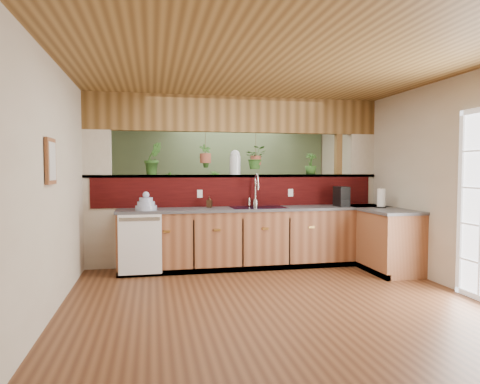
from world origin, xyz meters
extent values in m
cube|color=#56301A|center=(0.00, 0.00, 0.00)|extent=(4.60, 7.00, 0.01)
cube|color=brown|center=(0.00, 0.00, 2.60)|extent=(4.60, 7.00, 0.01)
cube|color=beige|center=(0.00, 3.50, 1.30)|extent=(4.60, 0.02, 2.60)
cube|color=beige|center=(0.00, -3.50, 1.30)|extent=(4.60, 0.02, 2.60)
cube|color=beige|center=(-2.30, 0.00, 1.30)|extent=(0.02, 7.00, 2.60)
cube|color=beige|center=(2.30, 0.00, 1.30)|extent=(0.02, 7.00, 2.60)
cube|color=beige|center=(0.00, 1.35, 0.68)|extent=(4.60, 0.15, 1.35)
cube|color=#350707|center=(0.00, 1.27, 1.12)|extent=(4.40, 0.02, 0.45)
cube|color=brown|center=(0.00, 1.35, 1.37)|extent=(4.60, 0.21, 0.04)
cube|color=brown|center=(0.00, 1.35, 2.33)|extent=(4.60, 0.15, 0.55)
cube|color=beige|center=(-2.10, 1.35, 1.70)|extent=(0.40, 0.15, 0.70)
cube|color=beige|center=(2.10, 1.35, 1.70)|extent=(0.40, 0.15, 0.70)
cube|color=brown|center=(1.70, 1.35, 1.30)|extent=(0.10, 0.10, 2.60)
cube|color=brown|center=(0.00, 1.35, 1.37)|extent=(4.60, 0.21, 0.04)
cube|color=brown|center=(0.00, 1.35, 2.33)|extent=(4.60, 0.15, 0.55)
cube|color=#5D734E|center=(0.00, 3.48, 1.30)|extent=(4.55, 0.02, 2.55)
cube|color=brown|center=(0.25, 0.98, 0.43)|extent=(4.10, 0.60, 0.86)
cube|color=#444449|center=(0.25, 0.98, 0.88)|extent=(4.14, 0.64, 0.04)
cube|color=brown|center=(2.00, 0.54, 0.43)|extent=(0.60, 1.48, 0.86)
cube|color=#444449|center=(2.00, 0.54, 0.88)|extent=(0.64, 1.52, 0.04)
cube|color=brown|center=(2.00, 0.98, 0.43)|extent=(0.60, 0.60, 0.86)
cube|color=#444449|center=(2.00, 0.98, 0.88)|extent=(0.64, 0.64, 0.04)
cube|color=black|center=(0.25, 0.71, 0.04)|extent=(4.10, 0.06, 0.08)
cube|color=black|center=(1.73, 0.54, 0.04)|extent=(0.06, 1.48, 0.08)
cube|color=white|center=(-1.48, 0.66, 0.45)|extent=(0.58, 0.02, 0.82)
cube|color=#B7B7B2|center=(-1.48, 0.65, 0.80)|extent=(0.54, 0.01, 0.05)
cube|color=black|center=(0.25, 0.98, 0.89)|extent=(0.82, 0.50, 0.03)
cube|color=black|center=(0.06, 0.98, 0.80)|extent=(0.34, 0.40, 0.16)
cube|color=black|center=(0.44, 0.98, 0.80)|extent=(0.34, 0.40, 0.16)
cube|color=brown|center=(-2.27, -0.80, 1.55)|extent=(0.03, 0.35, 0.45)
cube|color=silver|center=(-2.26, -0.80, 1.55)|extent=(0.01, 0.27, 0.37)
cylinder|color=#B7B7B2|center=(0.25, 1.18, 0.95)|extent=(0.08, 0.08, 0.11)
cylinder|color=#B7B7B2|center=(0.25, 1.18, 1.15)|extent=(0.03, 0.03, 0.30)
torus|color=#B7B7B2|center=(0.25, 1.10, 1.30)|extent=(0.22, 0.08, 0.22)
cylinder|color=#B7B7B2|center=(0.25, 1.00, 1.23)|extent=(0.03, 0.03, 0.13)
cylinder|color=#B7B7B2|center=(0.15, 1.18, 0.98)|extent=(0.03, 0.03, 0.11)
cylinder|color=#9CA9C9|center=(-1.40, 0.86, 0.93)|extent=(0.30, 0.30, 0.07)
cylinder|color=#9CA9C9|center=(-1.40, 0.86, 0.99)|extent=(0.24, 0.24, 0.06)
cylinder|color=#9CA9C9|center=(-1.40, 0.86, 1.05)|extent=(0.19, 0.19, 0.06)
sphere|color=#9CA9C9|center=(-1.40, 0.86, 1.12)|extent=(0.09, 0.09, 0.09)
imported|color=#372114|center=(-0.47, 1.11, 0.99)|extent=(0.10, 0.10, 0.17)
cube|color=black|center=(1.57, 0.92, 1.05)|extent=(0.16, 0.26, 0.31)
cube|color=black|center=(1.57, 0.83, 0.95)|extent=(0.14, 0.10, 0.10)
cylinder|color=silver|center=(1.57, 0.86, 0.99)|extent=(0.08, 0.08, 0.08)
cylinder|color=black|center=(2.02, 0.54, 0.91)|extent=(0.14, 0.14, 0.02)
cylinder|color=#B7B7B2|center=(2.02, 0.54, 1.05)|extent=(0.02, 0.02, 0.30)
cylinder|color=white|center=(2.02, 0.54, 1.05)|extent=(0.12, 0.12, 0.26)
cylinder|color=silver|center=(-0.03, 1.35, 1.53)|extent=(0.17, 0.17, 0.29)
sphere|color=silver|center=(-0.03, 1.35, 1.70)|extent=(0.15, 0.15, 0.15)
imported|color=#2A561D|center=(-1.29, 1.35, 1.64)|extent=(0.33, 0.30, 0.49)
imported|color=#2A561D|center=(1.22, 1.35, 1.56)|extent=(0.21, 0.21, 0.35)
cylinder|color=brown|center=(-0.50, 1.35, 1.88)|extent=(0.01, 0.01, 0.35)
cylinder|color=brown|center=(-0.50, 1.35, 1.64)|extent=(0.17, 0.17, 0.15)
imported|color=#2A561D|center=(-0.50, 1.35, 1.87)|extent=(0.22, 0.18, 0.37)
cylinder|color=brown|center=(0.30, 1.35, 1.86)|extent=(0.01, 0.01, 0.37)
cylinder|color=brown|center=(0.30, 1.35, 1.62)|extent=(0.17, 0.17, 0.14)
imported|color=#2A561D|center=(0.30, 1.35, 1.84)|extent=(0.37, 0.34, 0.36)
cube|color=black|center=(-0.49, 3.25, 0.50)|extent=(1.59, 0.75, 1.02)
imported|color=#2A561D|center=(-0.98, 3.25, 1.22)|extent=(0.25, 0.19, 0.41)
imported|color=#2A561D|center=(-0.08, 3.25, 1.23)|extent=(0.30, 0.30, 0.43)
imported|color=#2A561D|center=(0.56, 2.79, 0.36)|extent=(0.74, 0.67, 0.73)
camera|label=1|loc=(-1.31, -5.24, 1.47)|focal=32.00mm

